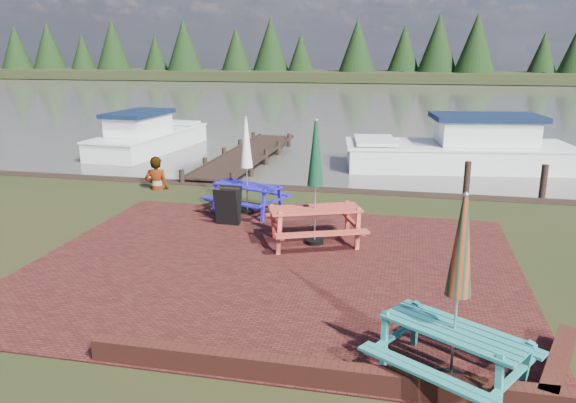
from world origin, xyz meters
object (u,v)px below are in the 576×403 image
(picnic_table_red, at_px, (315,202))
(chalkboard, at_px, (228,206))
(jetty, at_px, (247,155))
(picnic_table_teal, at_px, (455,320))
(picnic_table_blue, at_px, (247,180))
(boat_jetty, at_px, (148,138))
(person, at_px, (155,157))
(boat_near, at_px, (462,151))

(picnic_table_red, relative_size, chalkboard, 2.93)
(picnic_table_red, height_order, jetty, picnic_table_red)
(jetty, bearing_deg, picnic_table_teal, -64.23)
(picnic_table_blue, distance_m, jetty, 7.31)
(boat_jetty, bearing_deg, picnic_table_teal, -48.76)
(boat_jetty, height_order, person, person)
(jetty, distance_m, boat_near, 7.75)
(jetty, bearing_deg, person, -102.67)
(picnic_table_teal, xyz_separation_m, picnic_table_red, (-2.45, 4.57, 0.07))
(boat_jetty, xyz_separation_m, person, (3.52, -6.72, 0.59))
(picnic_table_teal, height_order, boat_jetty, picnic_table_teal)
(picnic_table_teal, height_order, picnic_table_blue, picnic_table_teal)
(boat_jetty, relative_size, boat_near, 0.82)
(boat_near, height_order, person, person)
(picnic_table_blue, distance_m, boat_near, 9.46)
(picnic_table_teal, distance_m, person, 11.28)
(picnic_table_red, bearing_deg, boat_near, 47.06)
(picnic_table_red, bearing_deg, picnic_table_teal, -83.69)
(picnic_table_blue, xyz_separation_m, boat_near, (5.67, 7.57, -0.39))
(picnic_table_red, xyz_separation_m, picnic_table_blue, (-2.01, 1.93, -0.08))
(picnic_table_blue, xyz_separation_m, jetty, (-2.05, 6.98, -0.71))
(chalkboard, bearing_deg, person, 139.76)
(picnic_table_red, distance_m, chalkboard, 2.38)
(picnic_table_teal, bearing_deg, picnic_table_red, 150.16)
(chalkboard, distance_m, person, 4.17)
(chalkboard, height_order, person, person)
(picnic_table_teal, height_order, boat_near, picnic_table_teal)
(boat_jetty, bearing_deg, person, -57.91)
(picnic_table_teal, relative_size, person, 1.23)
(jetty, bearing_deg, boat_jetty, 162.27)
(picnic_table_teal, xyz_separation_m, jetty, (-6.51, 13.48, -0.71))
(jetty, bearing_deg, chalkboard, -76.67)
(picnic_table_red, bearing_deg, boat_jetty, 108.18)
(chalkboard, bearing_deg, boat_near, 57.87)
(boat_jetty, bearing_deg, picnic_table_blue, -47.05)
(boat_jetty, relative_size, person, 3.45)
(chalkboard, height_order, boat_near, boat_near)
(jetty, height_order, boat_near, boat_near)
(picnic_table_red, bearing_deg, jetty, 92.61)
(picnic_table_red, xyz_separation_m, person, (-5.23, 3.69, 0.06))
(picnic_table_blue, bearing_deg, person, 172.37)
(picnic_table_teal, height_order, chalkboard, picnic_table_teal)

